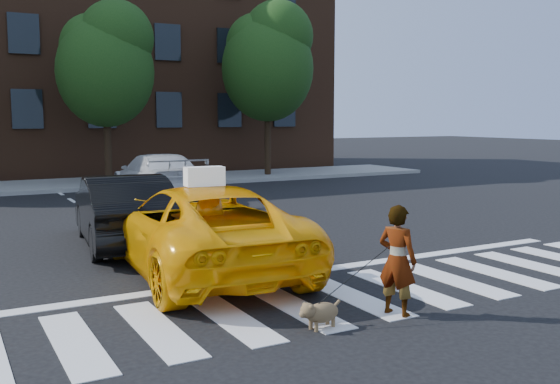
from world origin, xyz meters
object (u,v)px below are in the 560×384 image
taxi (201,228)px  woman (397,260)px  tree_mid (106,60)px  black_sedan (123,210)px  tree_right (268,57)px  dog (319,312)px  white_suv (157,176)px

taxi → woman: size_ratio=3.62×
tree_mid → black_sedan: size_ratio=1.57×
taxi → tree_right: bearing=-117.7°
black_sedan → dog: size_ratio=6.96×
tree_mid → black_sedan: 12.58m
tree_right → dog: tree_right is taller
tree_right → woman: (-7.51, -17.99, -4.51)m
dog → black_sedan: bearing=91.2°
taxi → tree_mid: bearing=-93.7°
woman → tree_right: bearing=-45.1°
tree_mid → taxi: tree_mid is taller
tree_mid → taxi: size_ratio=1.30×
black_sedan → dog: bearing=103.4°
woman → taxi: bearing=-0.4°
tree_right → white_suv: tree_right is taller
black_sedan → dog: black_sedan is taller
woman → dog: size_ratio=2.32×
tree_mid → tree_right: bearing=-0.0°
tree_mid → white_suv: size_ratio=1.37×
tree_right → woman: bearing=-112.7°
black_sedan → taxi: bearing=108.2°
tree_right → white_suv: size_ratio=1.49×
white_suv → black_sedan: bearing=70.3°
taxi → dog: 3.54m
tree_mid → woman: (-0.51, -17.99, -4.10)m
taxi → white_suv: taxi is taller
tree_mid → tree_right: 7.01m
black_sedan → white_suv: size_ratio=0.87×
tree_mid → woman: 18.46m
taxi → woman: bearing=115.9°
white_suv → tree_mid: bearing=-81.7°
tree_mid → dog: 18.64m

